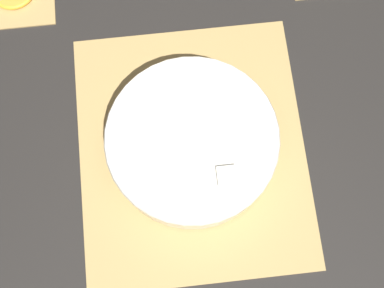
% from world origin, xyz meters
% --- Properties ---
extents(ground_plane, '(6.00, 6.00, 0.00)m').
position_xyz_m(ground_plane, '(0.00, 0.00, 0.00)').
color(ground_plane, black).
extents(bamboo_mat_center, '(0.45, 0.39, 0.01)m').
position_xyz_m(bamboo_mat_center, '(0.00, 0.00, 0.00)').
color(bamboo_mat_center, tan).
rests_on(bamboo_mat_center, ground_plane).
extents(fruit_salad_bowl, '(0.28, 0.28, 0.08)m').
position_xyz_m(fruit_salad_bowl, '(-0.00, 0.00, 0.05)').
color(fruit_salad_bowl, silver).
rests_on(fruit_salad_bowl, bamboo_mat_center).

